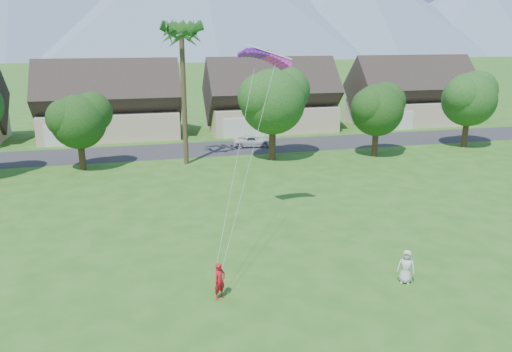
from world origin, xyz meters
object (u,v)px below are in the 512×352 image
object	(u,v)px
kite_flyer	(220,281)
parafoil_kite	(265,55)
parked_car	(253,141)
watcher	(406,267)

from	to	relation	value
kite_flyer	parafoil_kite	size ratio (longest dim) A/B	0.54
parked_car	parafoil_kite	distance (m)	23.94
watcher	parafoil_kite	world-z (taller)	parafoil_kite
watcher	parked_car	xyz separation A→B (m)	(-0.12, 30.75, -0.25)
watcher	parked_car	world-z (taller)	watcher
watcher	parked_car	distance (m)	30.75
kite_flyer	parked_car	world-z (taller)	kite_flyer
kite_flyer	watcher	size ratio (longest dim) A/B	1.03
kite_flyer	parked_car	distance (m)	31.33
kite_flyer	parked_car	xyz separation A→B (m)	(8.70, 30.10, -0.28)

